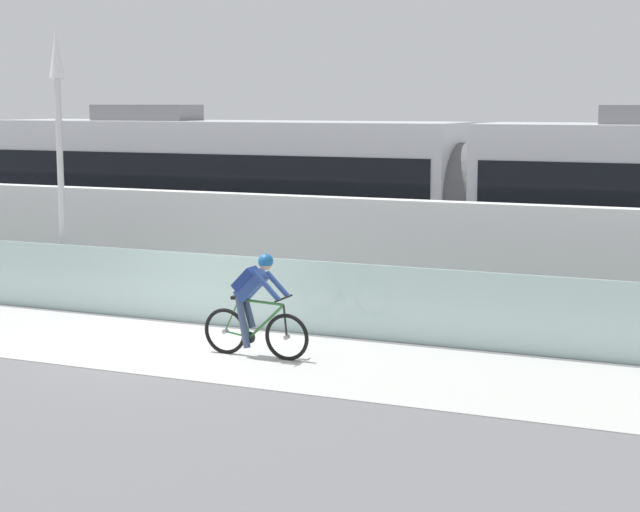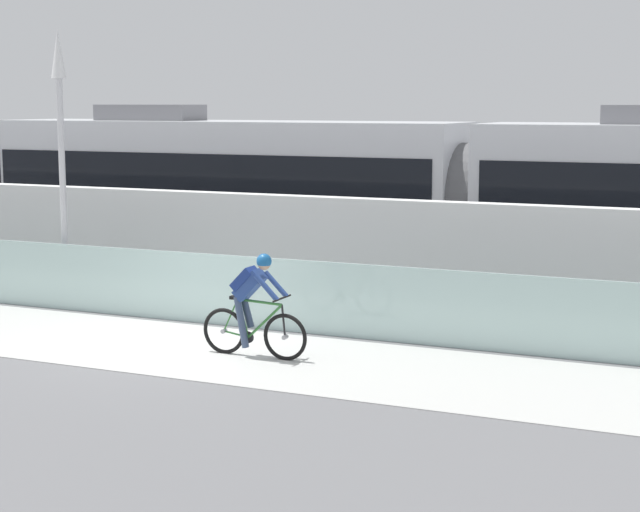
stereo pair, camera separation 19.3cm
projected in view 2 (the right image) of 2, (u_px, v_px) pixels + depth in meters
The scene contains 9 objects.
ground_plane at pixel (169, 348), 16.53m from camera, with size 200.00×200.00×0.00m, color slate.
bike_path_deck at pixel (169, 347), 16.53m from camera, with size 32.00×3.20×0.01m, color beige.
glass_parapet at pixel (225, 290), 18.11m from camera, with size 32.00×0.05×1.24m, color silver.
concrete_barrier_wall at pixel (272, 251), 19.67m from camera, with size 32.00×0.36×2.15m, color white.
tram_rail_near at pixel (325, 286), 22.07m from camera, with size 32.00×0.08×0.01m, color #595654.
tram_rail_far at pixel (351, 276), 23.37m from camera, with size 32.00×0.08×0.01m, color #595654.
tram at pixel (472, 200), 21.25m from camera, with size 22.56×2.54×3.81m.
cyclist_on_bike at pixel (253, 306), 15.80m from camera, with size 1.77×0.58×1.61m.
lamp_post_antenna at pixel (61, 133), 19.47m from camera, with size 0.28×0.28×5.20m.
Camera 2 is at (8.79, -13.76, 3.84)m, focal length 58.50 mm.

